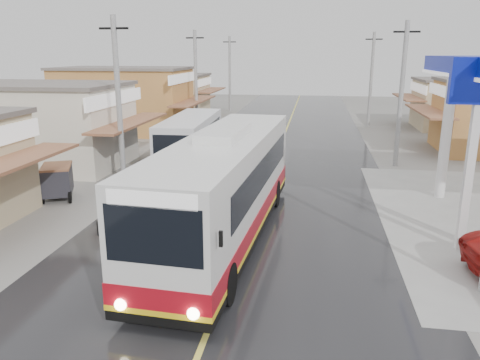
# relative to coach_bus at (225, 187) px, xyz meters

# --- Properties ---
(ground) EXTENTS (120.00, 120.00, 0.00)m
(ground) POSITION_rel_coach_bus_xyz_m (0.64, -2.80, -1.87)
(ground) COLOR slate
(ground) RESTS_ON ground
(road) EXTENTS (12.00, 90.00, 0.02)m
(road) POSITION_rel_coach_bus_xyz_m (0.64, 12.20, -1.86)
(road) COLOR black
(road) RESTS_ON ground
(centre_line) EXTENTS (0.15, 90.00, 0.01)m
(centre_line) POSITION_rel_coach_bus_xyz_m (0.64, 12.20, -1.85)
(centre_line) COLOR #D8CC4C
(centre_line) RESTS_ON road
(shopfronts_left) EXTENTS (11.00, 44.00, 5.20)m
(shopfronts_left) POSITION_rel_coach_bus_xyz_m (-12.36, 15.20, -1.87)
(shopfronts_left) COLOR tan
(shopfronts_left) RESTS_ON ground
(utility_poles_left) EXTENTS (1.60, 50.00, 8.00)m
(utility_poles_left) POSITION_rel_coach_bus_xyz_m (-6.36, 13.20, -1.87)
(utility_poles_left) COLOR gray
(utility_poles_left) RESTS_ON ground
(utility_poles_right) EXTENTS (1.60, 36.00, 8.00)m
(utility_poles_right) POSITION_rel_coach_bus_xyz_m (7.64, 12.20, -1.87)
(utility_poles_right) COLOR gray
(utility_poles_right) RESTS_ON ground
(coach_bus) EXTENTS (3.56, 12.59, 3.89)m
(coach_bus) POSITION_rel_coach_bus_xyz_m (0.00, 0.00, 0.00)
(coach_bus) COLOR silver
(coach_bus) RESTS_ON road
(second_bus) EXTENTS (2.59, 8.44, 2.77)m
(second_bus) POSITION_rel_coach_bus_xyz_m (-4.04, 10.60, -0.38)
(second_bus) COLOR silver
(second_bus) RESTS_ON road
(cyclist) EXTENTS (0.95, 2.02, 2.09)m
(cyclist) POSITION_rel_coach_bus_xyz_m (-4.36, 6.97, -1.19)
(cyclist) COLOR black
(cyclist) RESTS_ON ground
(tricycle_near) EXTENTS (1.99, 2.19, 1.53)m
(tricycle_near) POSITION_rel_coach_bus_xyz_m (-8.25, 3.34, -1.00)
(tricycle_near) COLOR #26262D
(tricycle_near) RESTS_ON ground
(tyre_stack) EXTENTS (0.94, 0.94, 0.48)m
(tyre_stack) POSITION_rel_coach_bus_xyz_m (-6.28, 4.79, -1.63)
(tyre_stack) COLOR black
(tyre_stack) RESTS_ON ground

